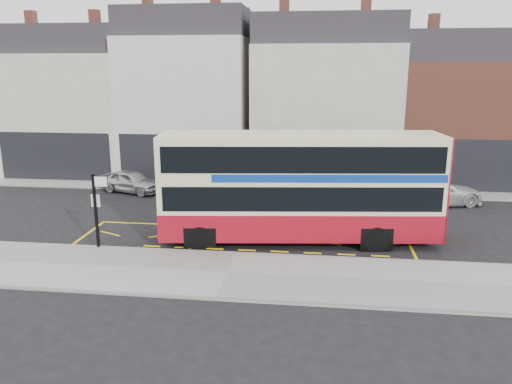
# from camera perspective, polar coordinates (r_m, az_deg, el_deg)

# --- Properties ---
(ground) EXTENTS (120.00, 120.00, 0.00)m
(ground) POSITION_cam_1_polar(r_m,az_deg,el_deg) (20.14, -2.14, -6.92)
(ground) COLOR black
(ground) RESTS_ON ground
(pavement) EXTENTS (40.00, 4.00, 0.15)m
(pavement) POSITION_cam_1_polar(r_m,az_deg,el_deg) (18.01, -3.30, -9.31)
(pavement) COLOR #9B9993
(pavement) RESTS_ON ground
(kerb) EXTENTS (40.00, 0.15, 0.15)m
(kerb) POSITION_cam_1_polar(r_m,az_deg,el_deg) (19.76, -2.31, -7.11)
(kerb) COLOR gray
(kerb) RESTS_ON ground
(far_pavement) EXTENTS (50.00, 3.00, 0.15)m
(far_pavement) POSITION_cam_1_polar(r_m,az_deg,el_deg) (30.55, 1.11, 0.60)
(far_pavement) COLOR #9B9993
(far_pavement) RESTS_ON ground
(road_markings) EXTENTS (14.00, 3.40, 0.01)m
(road_markings) POSITION_cam_1_polar(r_m,az_deg,el_deg) (21.62, -1.47, -5.40)
(road_markings) COLOR yellow
(road_markings) RESTS_ON ground
(terrace_far_left) EXTENTS (8.00, 8.01, 10.80)m
(terrace_far_left) POSITION_cam_1_polar(r_m,az_deg,el_deg) (37.46, -19.50, 9.67)
(terrace_far_left) COLOR silver
(terrace_far_left) RESTS_ON ground
(terrace_left) EXTENTS (8.00, 8.01, 11.80)m
(terrace_left) POSITION_cam_1_polar(r_m,az_deg,el_deg) (34.65, -7.40, 10.87)
(terrace_left) COLOR silver
(terrace_left) RESTS_ON ground
(terrace_green_shop) EXTENTS (9.00, 8.01, 11.30)m
(terrace_green_shop) POSITION_cam_1_polar(r_m,az_deg,el_deg) (33.61, 7.91, 10.33)
(terrace_green_shop) COLOR silver
(terrace_green_shop) RESTS_ON ground
(terrace_right) EXTENTS (9.00, 8.01, 10.30)m
(terrace_right) POSITION_cam_1_polar(r_m,az_deg,el_deg) (34.95, 22.97, 8.68)
(terrace_right) COLOR #9E523F
(terrace_right) RESTS_ON ground
(double_decker_bus) EXTENTS (11.72, 3.92, 4.59)m
(double_decker_bus) POSITION_cam_1_polar(r_m,az_deg,el_deg) (20.80, 5.13, 0.68)
(double_decker_bus) COLOR beige
(double_decker_bus) RESTS_ON ground
(bus_stop_post) EXTENTS (0.75, 0.13, 3.01)m
(bus_stop_post) POSITION_cam_1_polar(r_m,az_deg,el_deg) (20.77, -17.74, -1.26)
(bus_stop_post) COLOR black
(bus_stop_post) RESTS_ON pavement
(car_silver) EXTENTS (4.16, 2.71, 1.32)m
(car_silver) POSITION_cam_1_polar(r_m,az_deg,el_deg) (30.34, -14.08, 1.20)
(car_silver) COLOR silver
(car_silver) RESTS_ON ground
(car_grey) EXTENTS (4.25, 2.27, 1.33)m
(car_grey) POSITION_cam_1_polar(r_m,az_deg,el_deg) (28.76, 2.26, 0.94)
(car_grey) COLOR #3F4247
(car_grey) RESTS_ON ground
(car_white) EXTENTS (5.49, 3.42, 1.49)m
(car_white) POSITION_cam_1_polar(r_m,az_deg,el_deg) (28.39, 19.69, 0.09)
(car_white) COLOR silver
(car_white) RESTS_ON ground
(street_tree_left) EXTENTS (2.67, 2.67, 5.77)m
(street_tree_left) POSITION_cam_1_polar(r_m,az_deg,el_deg) (35.50, -23.34, 7.68)
(street_tree_left) COLOR black
(street_tree_left) RESTS_ON ground
(street_tree_right) EXTENTS (2.12, 2.12, 4.57)m
(street_tree_right) POSITION_cam_1_polar(r_m,az_deg,el_deg) (30.96, 17.86, 5.81)
(street_tree_right) COLOR black
(street_tree_right) RESTS_ON ground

